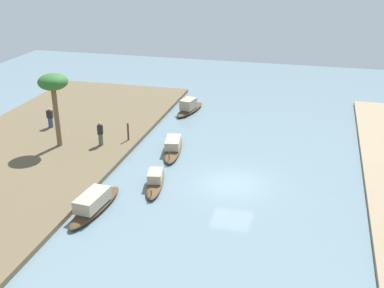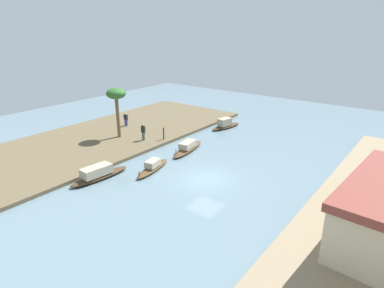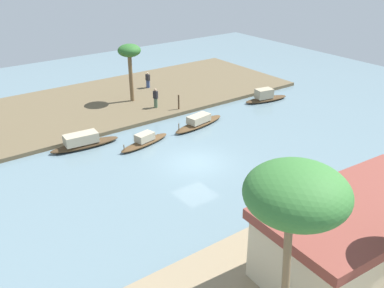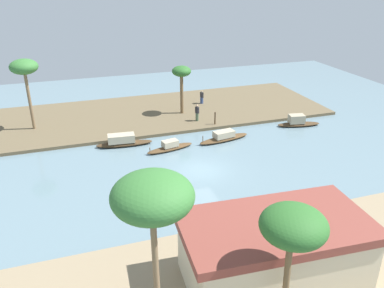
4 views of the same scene
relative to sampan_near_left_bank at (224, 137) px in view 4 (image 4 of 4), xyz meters
name	(u,v)px [view 4 (image 4 of 4)]	position (x,y,z in m)	size (l,w,h in m)	color
river_water	(201,170)	(4.09, 5.02, -0.35)	(66.05, 66.05, 0.00)	slate
riverbank_left	(158,112)	(4.09, -9.33, -0.19)	(37.35, 13.06, 0.31)	brown
sampan_near_left_bank	(224,137)	(0.00, 0.00, 0.00)	(5.36, 2.03, 0.96)	brown
sampan_upstream_small	(123,141)	(9.22, -1.80, 0.10)	(5.20, 1.60, 1.11)	#47331E
sampan_open_hull	(170,147)	(5.39, 0.47, -0.04)	(4.56, 1.85, 0.91)	brown
sampan_midstream	(298,122)	(-8.69, -1.13, 0.08)	(4.61, 1.95, 1.21)	#47331E
person_on_near_bank	(197,113)	(0.92, -5.09, 0.75)	(0.42, 0.45, 1.74)	#4C664C
person_by_mooring	(202,98)	(-1.50, -10.41, 0.65)	(0.40, 0.47, 1.56)	#33477A
mooring_post	(215,118)	(-0.48, -3.55, 0.61)	(0.14, 0.14, 1.30)	#4C3823
palm_tree_left_near	(182,74)	(1.70, -7.95, 4.35)	(2.05, 2.05, 5.22)	brown
palm_tree_left_far	(24,68)	(17.03, -8.06, 6.00)	(2.61, 2.61, 6.93)	#7F6647
palm_tree_right_tall	(153,198)	(11.09, 19.19, 6.73)	(3.17, 3.17, 7.73)	#7F6647
palm_tree_right_short	(293,228)	(6.04, 20.90, 5.42)	(2.66, 2.66, 6.30)	brown
riverside_building	(274,251)	(4.86, 17.93, 1.73)	(9.52, 5.44, 3.50)	beige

